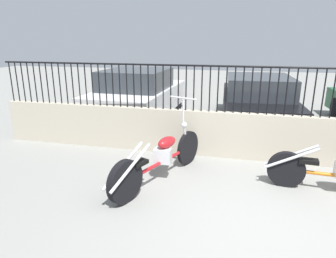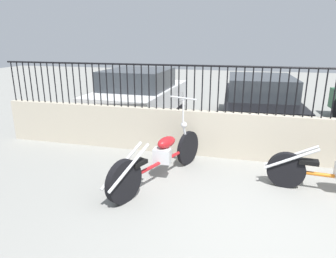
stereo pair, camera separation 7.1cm
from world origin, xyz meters
name	(u,v)px [view 2 (the right image)]	position (x,y,z in m)	size (l,w,h in m)	color
ground_plane	(265,233)	(0.00, 0.00, 0.00)	(40.00, 40.00, 0.00)	gray
low_wall	(261,138)	(0.00, 2.38, 0.45)	(10.94, 0.18, 0.90)	#B2A893
fence_railing	(266,84)	(0.00, 2.38, 1.46)	(10.94, 0.04, 0.88)	black
motorcycle_red	(156,160)	(-1.65, 0.95, 0.39)	(1.02, 2.25, 1.29)	black
motorcycle_orange	(336,170)	(1.03, 1.28, 0.38)	(2.14, 0.52, 1.26)	black
car_white	(140,95)	(-3.26, 4.76, 0.72)	(1.96, 4.01, 1.44)	black
car_black	(259,101)	(0.02, 4.92, 0.67)	(1.98, 4.35, 1.33)	black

